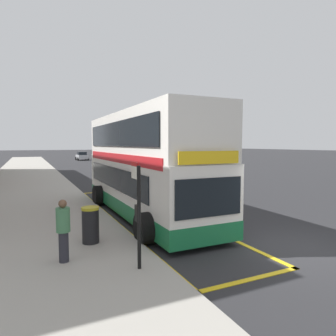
{
  "coord_description": "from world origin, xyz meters",
  "views": [
    {
      "loc": [
        -7.03,
        -6.15,
        3.09
      ],
      "look_at": [
        -1.08,
        6.44,
        1.98
      ],
      "focal_mm": 32.02,
      "sensor_mm": 36.0,
      "label": 1
    }
  ],
  "objects_px": {
    "parked_car_silver_kerbside": "(82,156)",
    "litter_bin": "(91,225)",
    "parked_car_silver_ahead": "(132,167)",
    "double_decker_bus": "(144,168)",
    "pedestrian_waiting_near_sign": "(63,228)",
    "bus_stop_sign": "(138,205)"
  },
  "relations": [
    {
      "from": "bus_stop_sign",
      "to": "pedestrian_waiting_near_sign",
      "type": "distance_m",
      "value": 2.03
    },
    {
      "from": "double_decker_bus",
      "to": "pedestrian_waiting_near_sign",
      "type": "height_order",
      "value": "double_decker_bus"
    },
    {
      "from": "bus_stop_sign",
      "to": "litter_bin",
      "type": "bearing_deg",
      "value": 106.51
    },
    {
      "from": "parked_car_silver_kerbside",
      "to": "pedestrian_waiting_near_sign",
      "type": "xyz_separation_m",
      "value": [
        -8.83,
        -51.45,
        0.19
      ]
    },
    {
      "from": "parked_car_silver_kerbside",
      "to": "double_decker_bus",
      "type": "bearing_deg",
      "value": -97.35
    },
    {
      "from": "bus_stop_sign",
      "to": "pedestrian_waiting_near_sign",
      "type": "bearing_deg",
      "value": 144.87
    },
    {
      "from": "parked_car_silver_kerbside",
      "to": "litter_bin",
      "type": "relative_size",
      "value": 3.87
    },
    {
      "from": "parked_car_silver_kerbside",
      "to": "pedestrian_waiting_near_sign",
      "type": "relative_size",
      "value": 2.66
    },
    {
      "from": "pedestrian_waiting_near_sign",
      "to": "litter_bin",
      "type": "relative_size",
      "value": 1.46
    },
    {
      "from": "double_decker_bus",
      "to": "parked_car_silver_ahead",
      "type": "relative_size",
      "value": 2.48
    },
    {
      "from": "parked_car_silver_kerbside",
      "to": "litter_bin",
      "type": "height_order",
      "value": "parked_car_silver_kerbside"
    },
    {
      "from": "pedestrian_waiting_near_sign",
      "to": "litter_bin",
      "type": "distance_m",
      "value": 1.52
    },
    {
      "from": "parked_car_silver_kerbside",
      "to": "parked_car_silver_ahead",
      "type": "distance_m",
      "value": 30.15
    },
    {
      "from": "litter_bin",
      "to": "bus_stop_sign",
      "type": "bearing_deg",
      "value": -73.49
    },
    {
      "from": "parked_car_silver_kerbside",
      "to": "parked_car_silver_ahead",
      "type": "height_order",
      "value": "same"
    },
    {
      "from": "bus_stop_sign",
      "to": "pedestrian_waiting_near_sign",
      "type": "xyz_separation_m",
      "value": [
        -1.57,
        1.11,
        -0.65
      ]
    },
    {
      "from": "parked_car_silver_ahead",
      "to": "pedestrian_waiting_near_sign",
      "type": "relative_size",
      "value": 2.66
    },
    {
      "from": "double_decker_bus",
      "to": "pedestrian_waiting_near_sign",
      "type": "xyz_separation_m",
      "value": [
        -3.81,
        -4.45,
        -1.07
      ]
    },
    {
      "from": "double_decker_bus",
      "to": "bus_stop_sign",
      "type": "bearing_deg",
      "value": -111.94
    },
    {
      "from": "parked_car_silver_ahead",
      "to": "double_decker_bus",
      "type": "bearing_deg",
      "value": 72.06
    },
    {
      "from": "bus_stop_sign",
      "to": "pedestrian_waiting_near_sign",
      "type": "relative_size",
      "value": 1.59
    },
    {
      "from": "bus_stop_sign",
      "to": "pedestrian_waiting_near_sign",
      "type": "height_order",
      "value": "bus_stop_sign"
    }
  ]
}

